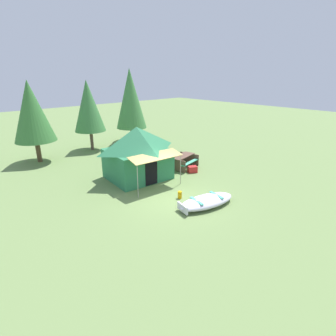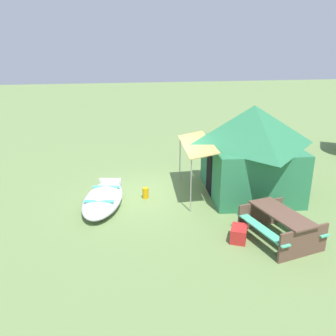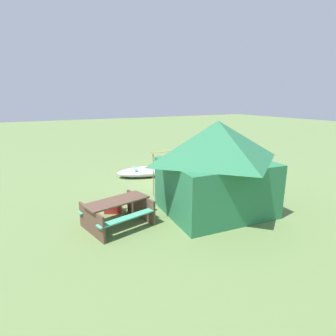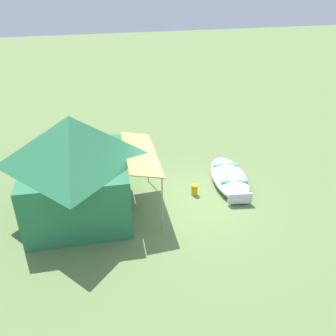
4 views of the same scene
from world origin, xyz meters
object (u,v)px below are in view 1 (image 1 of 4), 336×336
Objects in this scene: beached_rowboat at (206,201)px; pine_tree_back_left at (32,111)px; canvas_cabin_tent at (137,152)px; pine_tree_back_right at (88,106)px; picnic_table at (183,160)px; cooler_box at (192,169)px; fuel_can at (180,195)px; pine_tree_far_center at (130,99)px.

beached_rowboat is 0.56× the size of pine_tree_back_left.
pine_tree_back_right reaches higher than canvas_cabin_tent.
picnic_table is 1.10m from cooler_box.
fuel_can is at bearing -95.07° from pine_tree_back_right.
beached_rowboat is 0.49× the size of pine_tree_far_center.
pine_tree_far_center reaches higher than pine_tree_back_left.
pine_tree_back_right reaches higher than cooler_box.
beached_rowboat is 5.54× the size of cooler_box.
canvas_cabin_tent is 3.64m from cooler_box.
pine_tree_back_left is at bearing 126.50° from cooler_box.
pine_tree_back_right is at bearing 87.09° from beached_rowboat.
fuel_can is at bearing -114.17° from pine_tree_far_center.
fuel_can is at bearing -146.62° from cooler_box.
fuel_can is (-0.10, -3.56, -1.38)m from canvas_cabin_tent.
cooler_box is (3.02, -1.50, -1.37)m from canvas_cabin_tent.
pine_tree_back_right is (-2.33, 7.84, 2.92)m from picnic_table.
fuel_can is at bearing -73.28° from pine_tree_back_left.
pine_tree_back_left is 4.16m from pine_tree_back_right.
pine_tree_far_center is (4.69, 12.60, 3.46)m from beached_rowboat.
pine_tree_far_center is at bearing 77.98° from picnic_table.
pine_tree_back_left is (-3.17, 10.57, 3.25)m from fuel_can.
cooler_box is 9.99m from pine_tree_far_center.
pine_tree_back_right is at bearing 103.61° from cooler_box.
picnic_table is at bearing -49.07° from pine_tree_back_left.
cooler_box is 0.09× the size of pine_tree_far_center.
canvas_cabin_tent reaches higher than beached_rowboat.
canvas_cabin_tent reaches higher than picnic_table.
pine_tree_back_left reaches higher than beached_rowboat.
fuel_can is 11.45m from pine_tree_back_right.
picnic_table reaches higher than cooler_box.
pine_tree_back_left is 8.24m from pine_tree_far_center.
pine_tree_back_left reaches higher than canvas_cabin_tent.
pine_tree_back_left is at bearing 106.40° from beached_rowboat.
pine_tree_back_left is at bearing -174.85° from pine_tree_back_right.
pine_tree_back_right reaches higher than beached_rowboat.
fuel_can is at bearing -136.88° from picnic_table.
beached_rowboat is 5.12m from canvas_cabin_tent.
canvas_cabin_tent is 11.29× the size of fuel_can.
canvas_cabin_tent reaches higher than cooler_box.
cooler_box is (-0.18, -1.04, -0.31)m from picnic_table.
beached_rowboat is 5.38m from picnic_table.
pine_tree_back_left is (-3.52, 11.95, 3.20)m from beached_rowboat.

